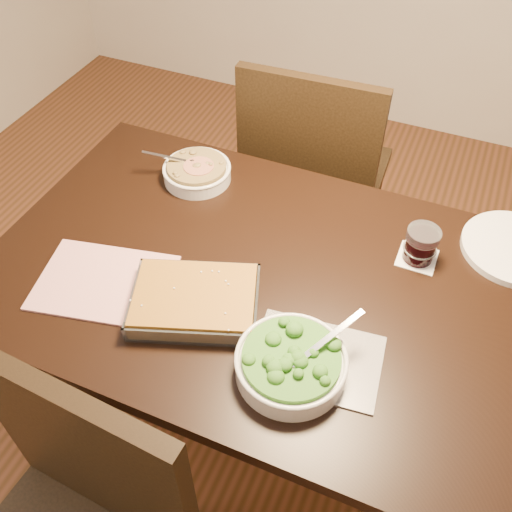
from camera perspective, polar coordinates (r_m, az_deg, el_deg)
ground at (r=2.08m, az=0.25°, el=-15.69°), size 4.00×4.00×0.00m
table at (r=1.53m, az=0.33°, el=-4.18°), size 1.40×0.90×0.75m
magazine_a at (r=1.48m, az=-14.93°, el=-2.55°), size 0.37×0.31×0.01m
magazine_b at (r=1.30m, az=6.07°, el=-10.18°), size 0.31×0.23×0.01m
coaster at (r=1.55m, az=15.80°, el=-0.18°), size 0.10×0.10×0.00m
stew_bowl at (r=1.73m, az=-5.92°, el=8.42°), size 0.22×0.20×0.08m
broccoli_bowl at (r=1.26m, az=3.53°, el=-10.65°), size 0.25×0.26×0.09m
baking_dish at (r=1.37m, az=-6.12°, el=-4.45°), size 0.36×0.31×0.05m
wine_tumbler at (r=1.51m, az=16.18°, el=1.15°), size 0.09×0.09×0.10m
chair_far at (r=2.08m, az=5.75°, el=8.30°), size 0.49×0.49×1.00m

